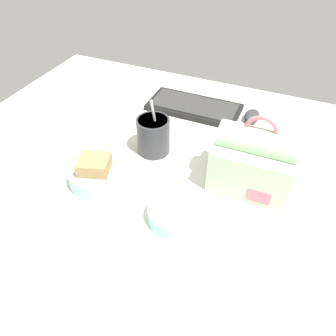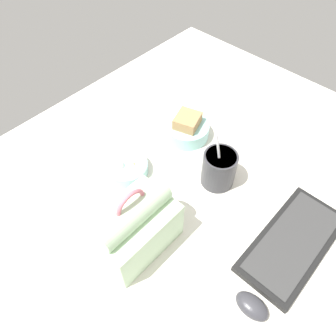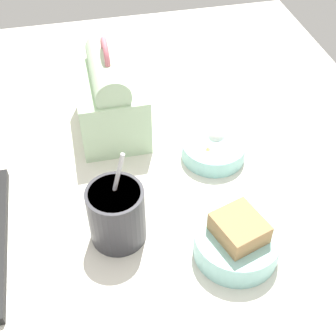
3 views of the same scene
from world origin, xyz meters
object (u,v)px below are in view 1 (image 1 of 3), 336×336
object	(u,v)px
lunch_bag	(254,161)
bento_bowl_snacks	(175,213)
soup_cup	(153,135)
keyboard	(194,107)
computer_mouse	(252,116)
bento_bowl_sandwich	(96,174)

from	to	relation	value
lunch_bag	bento_bowl_snacks	distance (cm)	23.40
soup_cup	lunch_bag	bearing A→B (deg)	-5.98
keyboard	lunch_bag	xyz separation A→B (cm)	(25.61, -28.83, 6.85)
lunch_bag	computer_mouse	size ratio (longest dim) A/B	2.70
keyboard	bento_bowl_snacks	size ratio (longest dim) A/B	2.49
bento_bowl_sandwich	bento_bowl_snacks	world-z (taller)	bento_bowl_sandwich
soup_cup	bento_bowl_snacks	bearing A→B (deg)	-54.15
lunch_bag	soup_cup	xyz separation A→B (cm)	(-28.76, 3.01, -2.29)
lunch_bag	bento_bowl_sandwich	distance (cm)	39.85
keyboard	soup_cup	distance (cm)	26.40
bento_bowl_sandwich	computer_mouse	size ratio (longest dim) A/B	1.79
lunch_bag	bento_bowl_sandwich	world-z (taller)	lunch_bag
lunch_bag	bento_bowl_snacks	world-z (taller)	lunch_bag
bento_bowl_snacks	keyboard	bearing A→B (deg)	104.54
soup_cup	bento_bowl_snacks	distance (cm)	26.48
lunch_bag	bento_bowl_sandwich	size ratio (longest dim) A/B	1.51
bento_bowl_sandwich	computer_mouse	xyz separation A→B (cm)	(30.62, 45.02, -1.41)
keyboard	lunch_bag	distance (cm)	39.16
keyboard	soup_cup	size ratio (longest dim) A/B	1.75
bento_bowl_snacks	soup_cup	bearing A→B (deg)	125.85
bento_bowl_snacks	lunch_bag	bearing A→B (deg)	53.72
computer_mouse	bento_bowl_snacks	bearing A→B (deg)	-98.81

